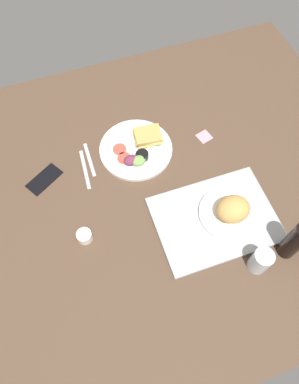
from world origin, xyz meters
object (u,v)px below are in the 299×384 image
(plate_with_salad, at_px, (138,148))
(drinking_glass, at_px, (261,261))
(espresso_cup, at_px, (85,236))
(bread_plate_near, at_px, (231,211))
(soda_bottle, at_px, (295,241))
(serving_tray, at_px, (215,219))
(knife, at_px, (85,169))
(fork, at_px, (89,159))
(cell_phone, at_px, (44,179))
(sticky_note, at_px, (204,137))

(plate_with_salad, xyz_separation_m, drinking_glass, (-0.24, 0.61, 0.04))
(plate_with_salad, distance_m, drinking_glass, 0.66)
(drinking_glass, bearing_deg, espresso_cup, -29.03)
(bread_plate_near, xyz_separation_m, soda_bottle, (-0.14, 0.19, 0.05))
(serving_tray, distance_m, knife, 0.56)
(bread_plate_near, distance_m, plate_with_salad, 0.47)
(drinking_glass, xyz_separation_m, fork, (0.44, -0.63, -0.05))
(soda_bottle, bearing_deg, serving_tray, -45.69)
(espresso_cup, relative_size, cell_phone, 0.39)
(plate_with_salad, bearing_deg, knife, 3.86)
(plate_with_salad, xyz_separation_m, espresso_cup, (0.31, 0.31, 0.00))
(cell_phone, bearing_deg, drinking_glass, 105.80)
(fork, relative_size, knife, 0.89)
(knife, bearing_deg, drinking_glass, 42.53)
(bread_plate_near, relative_size, soda_bottle, 1.10)
(soda_bottle, height_order, cell_phone, soda_bottle)
(serving_tray, distance_m, sticky_note, 0.39)
(bread_plate_near, bearing_deg, cell_phone, -32.30)
(bread_plate_near, bearing_deg, drinking_glass, 93.25)
(cell_phone, bearing_deg, espresso_cup, 76.31)
(espresso_cup, bearing_deg, cell_phone, -72.76)
(drinking_glass, xyz_separation_m, sticky_note, (-0.06, -0.58, -0.05))
(drinking_glass, xyz_separation_m, soda_bottle, (-0.13, -0.01, 0.04))
(plate_with_salad, height_order, soda_bottle, soda_bottle)
(soda_bottle, height_order, fork, soda_bottle)
(serving_tray, bearing_deg, bread_plate_near, 174.55)
(fork, height_order, cell_phone, cell_phone)
(cell_phone, xyz_separation_m, sticky_note, (-0.70, 0.02, -0.00))
(drinking_glass, bearing_deg, knife, -51.42)
(plate_with_salad, distance_m, knife, 0.24)
(bread_plate_near, height_order, fork, bread_plate_near)
(serving_tray, xyz_separation_m, fork, (0.38, -0.42, -0.01))
(bread_plate_near, height_order, drinking_glass, bread_plate_near)
(serving_tray, height_order, drinking_glass, drinking_glass)
(knife, bearing_deg, cell_phone, -89.07)
(soda_bottle, height_order, knife, soda_bottle)
(espresso_cup, xyz_separation_m, cell_phone, (0.09, -0.30, -0.02))
(serving_tray, xyz_separation_m, plate_with_salad, (0.17, -0.40, 0.01))
(plate_with_salad, relative_size, cell_phone, 2.13)
(bread_plate_near, relative_size, knife, 1.15)
(serving_tray, distance_m, cell_phone, 0.70)
(serving_tray, relative_size, soda_bottle, 2.26)
(bread_plate_near, relative_size, fork, 1.29)
(serving_tray, bearing_deg, soda_bottle, 134.31)
(cell_phone, height_order, sticky_note, cell_phone)
(fork, bearing_deg, sticky_note, 85.32)
(bread_plate_near, distance_m, sticky_note, 0.39)
(bread_plate_near, bearing_deg, knife, -40.07)
(drinking_glass, bearing_deg, plate_with_salad, -68.71)
(espresso_cup, bearing_deg, drinking_glass, 150.97)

